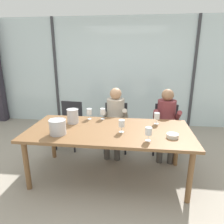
{
  "coord_description": "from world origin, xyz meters",
  "views": [
    {
      "loc": [
        0.37,
        -2.64,
        1.81
      ],
      "look_at": [
        0.0,
        0.35,
        0.9
      ],
      "focal_mm": 32.45,
      "sensor_mm": 36.0,
      "label": 1
    }
  ],
  "objects_px": {
    "person_beige_jumper": "(115,117)",
    "wine_glass_by_right_taster": "(89,112)",
    "chair_near_curtain": "(70,121)",
    "ice_bucket_secondary": "(58,127)",
    "ice_bucket_primary": "(73,116)",
    "dining_table": "(109,134)",
    "wine_glass_by_left_taster": "(157,116)",
    "person_maroon_top": "(166,119)",
    "tasting_bowl": "(173,136)",
    "chair_center": "(166,125)",
    "chair_left_of_center": "(116,123)",
    "wine_glass_spare_empty": "(149,131)",
    "wine_glass_center_pour": "(122,124)",
    "wine_glass_near_bucket": "(103,112)"
  },
  "relations": [
    {
      "from": "dining_table",
      "to": "ice_bucket_primary",
      "type": "bearing_deg",
      "value": 161.58
    },
    {
      "from": "person_maroon_top",
      "to": "ice_bucket_secondary",
      "type": "height_order",
      "value": "person_maroon_top"
    },
    {
      "from": "chair_center",
      "to": "person_beige_jumper",
      "type": "xyz_separation_m",
      "value": [
        -0.92,
        -0.16,
        0.17
      ]
    },
    {
      "from": "wine_glass_spare_empty",
      "to": "wine_glass_by_left_taster",
      "type": "bearing_deg",
      "value": 76.23
    },
    {
      "from": "wine_glass_by_right_taster",
      "to": "chair_near_curtain",
      "type": "bearing_deg",
      "value": 133.25
    },
    {
      "from": "wine_glass_center_pour",
      "to": "wine_glass_by_right_taster",
      "type": "bearing_deg",
      "value": 139.03
    },
    {
      "from": "ice_bucket_secondary",
      "to": "tasting_bowl",
      "type": "xyz_separation_m",
      "value": [
        1.49,
        0.07,
        -0.08
      ]
    },
    {
      "from": "person_beige_jumper",
      "to": "wine_glass_by_left_taster",
      "type": "relative_size",
      "value": 6.83
    },
    {
      "from": "person_beige_jumper",
      "to": "chair_near_curtain",
      "type": "bearing_deg",
      "value": 172.94
    },
    {
      "from": "ice_bucket_secondary",
      "to": "wine_glass_by_right_taster",
      "type": "xyz_separation_m",
      "value": [
        0.27,
        0.66,
        0.01
      ]
    },
    {
      "from": "ice_bucket_secondary",
      "to": "wine_glass_by_left_taster",
      "type": "height_order",
      "value": "ice_bucket_secondary"
    },
    {
      "from": "person_maroon_top",
      "to": "ice_bucket_primary",
      "type": "bearing_deg",
      "value": -153.52
    },
    {
      "from": "dining_table",
      "to": "tasting_bowl",
      "type": "xyz_separation_m",
      "value": [
        0.84,
        -0.18,
        0.09
      ]
    },
    {
      "from": "tasting_bowl",
      "to": "wine_glass_by_left_taster",
      "type": "height_order",
      "value": "wine_glass_by_left_taster"
    },
    {
      "from": "wine_glass_near_bucket",
      "to": "wine_glass_center_pour",
      "type": "xyz_separation_m",
      "value": [
        0.35,
        -0.52,
        0.0
      ]
    },
    {
      "from": "dining_table",
      "to": "tasting_bowl",
      "type": "relative_size",
      "value": 15.04
    },
    {
      "from": "chair_near_curtain",
      "to": "dining_table",
      "type": "bearing_deg",
      "value": -40.88
    },
    {
      "from": "ice_bucket_secondary",
      "to": "wine_glass_center_pour",
      "type": "relative_size",
      "value": 1.29
    },
    {
      "from": "wine_glass_by_right_taster",
      "to": "chair_center",
      "type": "bearing_deg",
      "value": 23.44
    },
    {
      "from": "ice_bucket_primary",
      "to": "wine_glass_near_bucket",
      "type": "height_order",
      "value": "ice_bucket_primary"
    },
    {
      "from": "dining_table",
      "to": "person_maroon_top",
      "type": "distance_m",
      "value": 1.21
    },
    {
      "from": "wine_glass_center_pour",
      "to": "wine_glass_spare_empty",
      "type": "distance_m",
      "value": 0.42
    },
    {
      "from": "ice_bucket_primary",
      "to": "ice_bucket_secondary",
      "type": "xyz_separation_m",
      "value": [
        -0.06,
        -0.45,
        -0.01
      ]
    },
    {
      "from": "chair_near_curtain",
      "to": "chair_center",
      "type": "relative_size",
      "value": 1.0
    },
    {
      "from": "ice_bucket_primary",
      "to": "dining_table",
      "type": "bearing_deg",
      "value": -18.42
    },
    {
      "from": "person_maroon_top",
      "to": "wine_glass_by_left_taster",
      "type": "distance_m",
      "value": 0.58
    },
    {
      "from": "wine_glass_near_bucket",
      "to": "tasting_bowl",
      "type": "bearing_deg",
      "value": -31.82
    },
    {
      "from": "tasting_bowl",
      "to": "wine_glass_by_right_taster",
      "type": "xyz_separation_m",
      "value": [
        -1.22,
        0.59,
        0.09
      ]
    },
    {
      "from": "person_maroon_top",
      "to": "wine_glass_spare_empty",
      "type": "xyz_separation_m",
      "value": [
        -0.37,
        -1.13,
        0.2
      ]
    },
    {
      "from": "ice_bucket_secondary",
      "to": "wine_glass_near_bucket",
      "type": "distance_m",
      "value": 0.85
    },
    {
      "from": "chair_left_of_center",
      "to": "ice_bucket_primary",
      "type": "distance_m",
      "value": 1.03
    },
    {
      "from": "tasting_bowl",
      "to": "wine_glass_by_right_taster",
      "type": "bearing_deg",
      "value": 154.09
    },
    {
      "from": "chair_near_curtain",
      "to": "wine_glass_by_left_taster",
      "type": "xyz_separation_m",
      "value": [
        1.58,
        -0.65,
        0.36
      ]
    },
    {
      "from": "tasting_bowl",
      "to": "chair_left_of_center",
      "type": "bearing_deg",
      "value": 126.48
    },
    {
      "from": "wine_glass_near_bucket",
      "to": "dining_table",
      "type": "bearing_deg",
      "value": -69.83
    },
    {
      "from": "person_beige_jumper",
      "to": "wine_glass_by_right_taster",
      "type": "bearing_deg",
      "value": -130.5
    },
    {
      "from": "chair_left_of_center",
      "to": "tasting_bowl",
      "type": "relative_size",
      "value": 5.71
    },
    {
      "from": "chair_center",
      "to": "person_beige_jumper",
      "type": "height_order",
      "value": "person_beige_jumper"
    },
    {
      "from": "ice_bucket_secondary",
      "to": "wine_glass_center_pour",
      "type": "xyz_separation_m",
      "value": [
        0.83,
        0.18,
        0.01
      ]
    },
    {
      "from": "chair_near_curtain",
      "to": "wine_glass_by_left_taster",
      "type": "distance_m",
      "value": 1.75
    },
    {
      "from": "chair_near_curtain",
      "to": "ice_bucket_secondary",
      "type": "height_order",
      "value": "ice_bucket_secondary"
    },
    {
      "from": "dining_table",
      "to": "wine_glass_near_bucket",
      "type": "bearing_deg",
      "value": 110.17
    },
    {
      "from": "ice_bucket_primary",
      "to": "wine_glass_by_left_taster",
      "type": "distance_m",
      "value": 1.27
    },
    {
      "from": "wine_glass_by_left_taster",
      "to": "ice_bucket_secondary",
      "type": "bearing_deg",
      "value": -157.0
    },
    {
      "from": "tasting_bowl",
      "to": "wine_glass_spare_empty",
      "type": "distance_m",
      "value": 0.35
    },
    {
      "from": "chair_near_curtain",
      "to": "chair_left_of_center",
      "type": "height_order",
      "value": "same"
    },
    {
      "from": "dining_table",
      "to": "chair_left_of_center",
      "type": "xyz_separation_m",
      "value": [
        0.0,
        0.96,
        -0.18
      ]
    },
    {
      "from": "wine_glass_by_left_taster",
      "to": "wine_glass_by_right_taster",
      "type": "distance_m",
      "value": 1.07
    },
    {
      "from": "tasting_bowl",
      "to": "wine_glass_by_left_taster",
      "type": "xyz_separation_m",
      "value": [
        -0.16,
        0.5,
        0.09
      ]
    },
    {
      "from": "person_beige_jumper",
      "to": "wine_glass_by_right_taster",
      "type": "relative_size",
      "value": 6.83
    }
  ]
}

